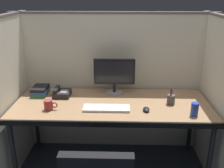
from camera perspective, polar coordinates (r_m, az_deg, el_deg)
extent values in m
cube|color=beige|center=(2.95, 0.24, -0.04)|extent=(2.20, 0.05, 1.55)
cube|color=#605B56|center=(2.78, 0.27, 15.38)|extent=(2.21, 0.06, 0.02)
cube|color=beige|center=(2.67, -22.05, -3.80)|extent=(0.05, 1.40, 1.55)
cube|color=beige|center=(2.61, 22.34, -4.35)|extent=(0.05, 1.40, 1.55)
cube|color=#997551|center=(2.56, -0.04, -4.60)|extent=(1.90, 0.80, 0.04)
cube|color=black|center=(2.21, -0.36, -8.81)|extent=(1.90, 0.02, 0.05)
cylinder|color=black|center=(2.63, -20.73, -14.50)|extent=(0.04, 0.04, 0.70)
cylinder|color=black|center=(2.58, 20.63, -15.23)|extent=(0.04, 0.04, 0.70)
cylinder|color=black|center=(3.18, -16.24, -7.75)|extent=(0.04, 0.04, 0.70)
cylinder|color=black|center=(3.13, 16.84, -8.20)|extent=(0.04, 0.04, 0.70)
cylinder|color=gray|center=(2.80, 0.51, -1.81)|extent=(0.17, 0.17, 0.01)
cylinder|color=black|center=(2.78, 0.51, -0.81)|extent=(0.03, 0.03, 0.09)
cube|color=black|center=(2.72, 0.52, 2.74)|extent=(0.43, 0.03, 0.27)
cube|color=black|center=(2.70, 0.51, 2.63)|extent=(0.39, 0.01, 0.23)
cube|color=silver|center=(2.42, -1.23, -5.33)|extent=(0.43, 0.15, 0.02)
ellipsoid|color=black|center=(2.40, 7.51, -5.53)|extent=(0.06, 0.10, 0.03)
cylinder|color=#59595B|center=(2.41, 7.49, -5.06)|extent=(0.01, 0.01, 0.01)
cube|color=#26723F|center=(2.85, -15.44, -1.97)|extent=(0.15, 0.21, 0.03)
cube|color=#1E478C|center=(2.84, -15.36, -1.44)|extent=(0.15, 0.21, 0.03)
cube|color=black|center=(2.83, -15.49, -0.85)|extent=(0.15, 0.21, 0.03)
cube|color=black|center=(2.75, -10.89, -2.06)|extent=(0.17, 0.19, 0.06)
cube|color=black|center=(2.75, -12.07, -1.17)|extent=(0.04, 0.17, 0.03)
cube|color=gray|center=(2.73, -10.47, -1.58)|extent=(0.07, 0.09, 0.00)
cylinder|color=#4C4742|center=(2.57, 12.78, -3.34)|extent=(0.08, 0.08, 0.09)
cylinder|color=red|center=(2.56, 12.66, -2.48)|extent=(0.01, 0.01, 0.16)
cylinder|color=#263FB2|center=(2.56, 12.98, -2.73)|extent=(0.01, 0.01, 0.14)
cylinder|color=black|center=(2.54, 12.77, -2.61)|extent=(0.01, 0.01, 0.16)
cylinder|color=#263FB2|center=(2.39, 17.65, -5.32)|extent=(0.07, 0.07, 0.12)
cylinder|color=#993333|center=(2.47, -13.78, -4.48)|extent=(0.08, 0.08, 0.09)
torus|color=#993333|center=(2.45, -12.47, -4.52)|extent=(0.06, 0.01, 0.06)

